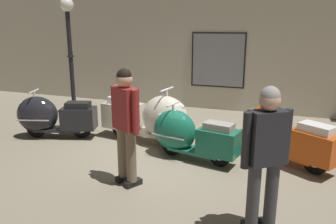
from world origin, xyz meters
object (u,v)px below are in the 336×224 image
scooter_0 (50,116)px  scooter_1 (152,118)px  scooter_3 (280,134)px  lamppost (70,46)px  visitor_0 (126,119)px  visitor_1 (266,151)px  scooter_2 (187,135)px

scooter_0 → scooter_1: size_ratio=0.89×
scooter_3 → lamppost: lamppost is taller
visitor_0 → scooter_1: bearing=40.0°
scooter_0 → scooter_3: scooter_3 is taller
scooter_1 → visitor_1: 3.27m
visitor_1 → scooter_0: bearing=31.8°
scooter_3 → lamppost: size_ratio=0.59×
scooter_0 → scooter_3: size_ratio=0.99×
scooter_0 → scooter_2: 2.98m
scooter_2 → scooter_0: bearing=9.1°
scooter_1 → scooter_2: (0.88, -0.53, -0.08)m
scooter_1 → visitor_1: size_ratio=1.13×
scooter_2 → visitor_0: size_ratio=0.95×
scooter_0 → lamppost: lamppost is taller
scooter_2 → visitor_0: 1.44m
lamppost → visitor_0: (3.08, -3.09, -0.78)m
visitor_0 → visitor_1: 2.02m
scooter_0 → scooter_2: scooter_0 is taller
scooter_1 → visitor_0: bearing=-71.2°
scooter_2 → visitor_1: (1.39, -1.77, 0.54)m
visitor_1 → visitor_0: bearing=39.3°
scooter_0 → scooter_1: (2.09, 0.40, 0.06)m
scooter_2 → visitor_0: bearing=77.2°
scooter_0 → scooter_3: 4.50m
scooter_0 → visitor_1: size_ratio=1.00×
lamppost → visitor_1: bearing=-36.0°
scooter_1 → visitor_0: 1.84m
scooter_2 → scooter_3: bearing=-151.9°
scooter_3 → lamppost: (-5.14, 1.43, 1.29)m
scooter_1 → scooter_2: size_ratio=1.16×
scooter_0 → lamppost: 2.28m
scooter_1 → scooter_3: 2.39m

